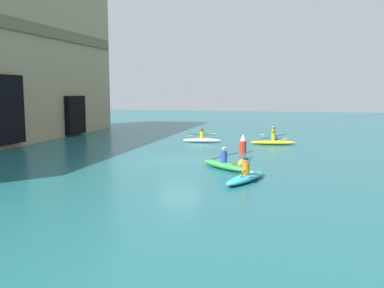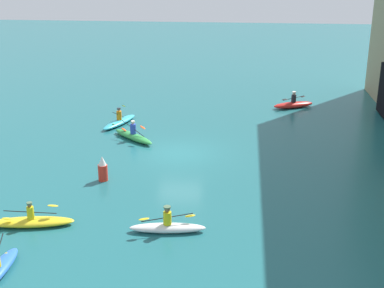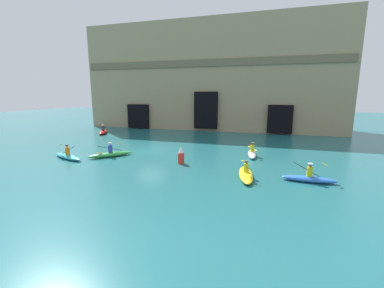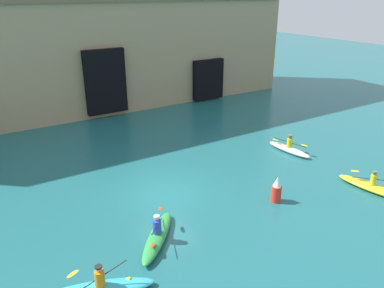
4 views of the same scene
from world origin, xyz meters
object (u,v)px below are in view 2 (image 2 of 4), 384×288
object	(u,v)px
kayak_red	(293,104)
kayak_cyan	(119,121)
kayak_white	(168,227)
kayak_yellow	(31,221)
kayak_green	(133,136)
marker_buoy	(103,169)

from	to	relation	value
kayak_red	kayak_cyan	world-z (taller)	kayak_red
kayak_white	kayak_red	bearing A→B (deg)	65.43
kayak_yellow	kayak_white	world-z (taller)	kayak_white
kayak_red	kayak_cyan	size ratio (longest dim) A/B	0.88
kayak_yellow	kayak_cyan	size ratio (longest dim) A/B	1.00
kayak_red	kayak_white	world-z (taller)	kayak_red
kayak_green	marker_buoy	size ratio (longest dim) A/B	2.39
kayak_green	marker_buoy	bearing A→B (deg)	130.00
kayak_yellow	kayak_white	xyz separation A→B (m)	(-0.04, 5.70, 0.04)
kayak_cyan	marker_buoy	world-z (taller)	marker_buoy
kayak_green	kayak_red	bearing A→B (deg)	-99.24
kayak_red	marker_buoy	bearing A→B (deg)	-149.78
kayak_white	marker_buoy	bearing A→B (deg)	123.32
marker_buoy	kayak_green	bearing A→B (deg)	177.64
kayak_cyan	kayak_green	bearing A→B (deg)	48.24
kayak_white	kayak_green	world-z (taller)	kayak_green
kayak_red	kayak_white	size ratio (longest dim) A/B	1.01
kayak_red	kayak_cyan	bearing A→B (deg)	-179.68
kayak_cyan	kayak_yellow	bearing A→B (deg)	18.23
marker_buoy	kayak_yellow	bearing A→B (deg)	-19.93
kayak_white	kayak_green	xyz separation A→B (m)	(-11.05, -3.67, 0.00)
kayak_yellow	kayak_green	size ratio (longest dim) A/B	1.17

